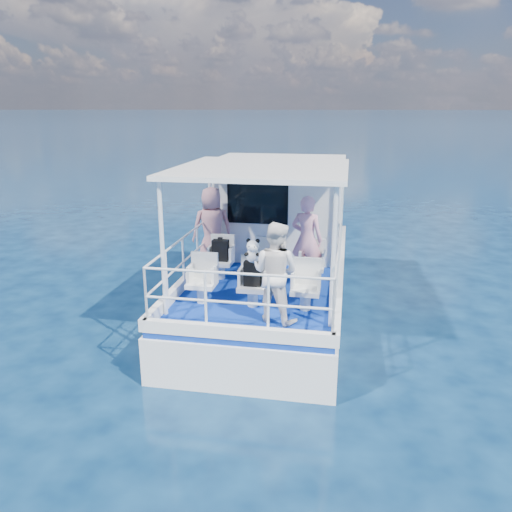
{
  "coord_description": "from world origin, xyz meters",
  "views": [
    {
      "loc": [
        1.5,
        -8.94,
        4.18
      ],
      "look_at": [
        -0.07,
        -0.4,
        1.59
      ],
      "focal_mm": 35.0,
      "sensor_mm": 36.0,
      "label": 1
    }
  ],
  "objects": [
    {
      "name": "panda",
      "position": [
        0.02,
        -1.15,
        1.9
      ],
      "size": [
        0.26,
        0.22,
        0.4
      ],
      "primitive_type": null,
      "color": "white",
      "rests_on": "backpack_center"
    },
    {
      "name": "railings",
      "position": [
        0.0,
        -0.58,
        1.4
      ],
      "size": [
        2.84,
        3.59,
        1.0
      ],
      "primitive_type": null,
      "color": "white",
      "rests_on": "deck"
    },
    {
      "name": "seat_stbd_fwd",
      "position": [
        0.9,
        0.2,
        1.09
      ],
      "size": [
        0.48,
        0.46,
        0.38
      ],
      "primitive_type": "cube",
      "color": "silver",
      "rests_on": "deck"
    },
    {
      "name": "passenger_stbd_fwd",
      "position": [
        0.78,
        0.33,
        1.75
      ],
      "size": [
        0.7,
        0.55,
        1.7
      ],
      "primitive_type": "imported",
      "rotation": [
        0.0,
        0.0,
        2.88
      ],
      "color": "pink",
      "rests_on": "deck"
    },
    {
      "name": "passenger_port_fwd",
      "position": [
        -1.25,
        0.91,
        1.76
      ],
      "size": [
        0.77,
        0.68,
        1.72
      ],
      "primitive_type": "imported",
      "rotation": [
        0.0,
        0.0,
        3.56
      ],
      "color": "#C47F87",
      "rests_on": "deck"
    },
    {
      "name": "cabin",
      "position": [
        0.0,
        2.3,
        2.0
      ],
      "size": [
        2.85,
        2.0,
        2.2
      ],
      "primitive_type": "cube",
      "color": "white",
      "rests_on": "deck"
    },
    {
      "name": "deck",
      "position": [
        0.0,
        1.0,
        0.85
      ],
      "size": [
        2.9,
        6.9,
        0.1
      ],
      "primitive_type": "cube",
      "color": "navy",
      "rests_on": "hull"
    },
    {
      "name": "backpack_center",
      "position": [
        0.0,
        -1.13,
        1.49
      ],
      "size": [
        0.28,
        0.16,
        0.42
      ],
      "primitive_type": "cube",
      "color": "black",
      "rests_on": "seat_center_aft"
    },
    {
      "name": "seat_stbd_aft",
      "position": [
        0.9,
        -1.1,
        1.09
      ],
      "size": [
        0.48,
        0.46,
        0.38
      ],
      "primitive_type": "cube",
      "color": "silver",
      "rests_on": "deck"
    },
    {
      "name": "seat_port_aft",
      "position": [
        -0.9,
        -1.1,
        1.09
      ],
      "size": [
        0.48,
        0.46,
        0.38
      ],
      "primitive_type": "cube",
      "color": "silver",
      "rests_on": "deck"
    },
    {
      "name": "hull",
      "position": [
        0.0,
        1.0,
        0.0
      ],
      "size": [
        3.0,
        7.0,
        1.6
      ],
      "primitive_type": "cube",
      "color": "white",
      "rests_on": "ground"
    },
    {
      "name": "canopy_posts",
      "position": [
        0.0,
        -0.25,
        2.0
      ],
      "size": [
        2.77,
        2.97,
        2.2
      ],
      "color": "white",
      "rests_on": "deck"
    },
    {
      "name": "seat_center_aft",
      "position": [
        0.0,
        -1.1,
        1.09
      ],
      "size": [
        0.48,
        0.46,
        0.38
      ],
      "primitive_type": "cube",
      "color": "silver",
      "rests_on": "deck"
    },
    {
      "name": "passenger_stbd_aft",
      "position": [
        0.46,
        -1.61,
        1.7
      ],
      "size": [
        0.94,
        0.84,
        1.61
      ],
      "primitive_type": "imported",
      "rotation": [
        0.0,
        0.0,
        2.79
      ],
      "color": "white",
      "rests_on": "deck"
    },
    {
      "name": "backpack_port",
      "position": [
        -0.89,
        0.18,
        1.49
      ],
      "size": [
        0.32,
        0.18,
        0.42
      ],
      "primitive_type": "cube",
      "color": "black",
      "rests_on": "seat_port_fwd"
    },
    {
      "name": "compact_camera",
      "position": [
        -0.89,
        0.18,
        1.72
      ],
      "size": [
        0.09,
        0.05,
        0.05
      ],
      "primitive_type": "cube",
      "color": "black",
      "rests_on": "backpack_port"
    },
    {
      "name": "seat_port_fwd",
      "position": [
        -0.9,
        0.2,
        1.09
      ],
      "size": [
        0.48,
        0.46,
        0.38
      ],
      "primitive_type": "cube",
      "color": "silver",
      "rests_on": "deck"
    },
    {
      "name": "seat_center_fwd",
      "position": [
        0.0,
        0.2,
        1.09
      ],
      "size": [
        0.48,
        0.46,
        0.38
      ],
      "primitive_type": "cube",
      "color": "silver",
      "rests_on": "deck"
    },
    {
      "name": "ground",
      "position": [
        0.0,
        0.0,
        0.0
      ],
      "size": [
        2000.0,
        2000.0,
        0.0
      ],
      "primitive_type": "plane",
      "color": "#071B37",
      "rests_on": "ground"
    },
    {
      "name": "canopy",
      "position": [
        0.0,
        -0.2,
        3.14
      ],
      "size": [
        3.0,
        3.2,
        0.08
      ],
      "primitive_type": "cube",
      "color": "white",
      "rests_on": "cabin"
    }
  ]
}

